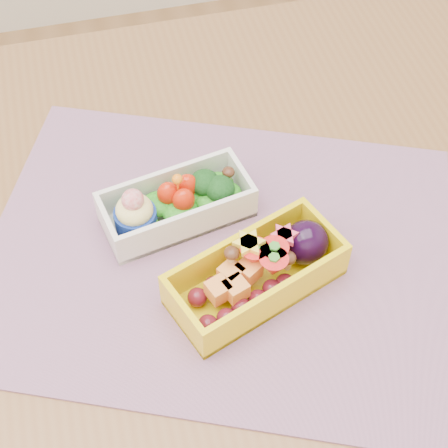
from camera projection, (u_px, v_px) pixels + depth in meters
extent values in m
cube|color=brown|center=(195.00, 264.00, 0.75)|extent=(1.20, 0.80, 0.04)
cylinder|color=brown|center=(439.00, 176.00, 1.33)|extent=(0.06, 0.06, 0.71)
cube|color=#9C6C88|center=(218.00, 252.00, 0.73)|extent=(0.59, 0.53, 0.00)
cube|color=silver|center=(177.00, 205.00, 0.74)|extent=(0.17, 0.10, 0.04)
ellipsoid|color=green|center=(177.00, 208.00, 0.75)|extent=(0.16, 0.09, 0.02)
cylinder|color=navy|center=(136.00, 221.00, 0.73)|extent=(0.04, 0.04, 0.03)
sphere|color=red|center=(133.00, 200.00, 0.70)|extent=(0.02, 0.02, 0.02)
ellipsoid|color=red|center=(168.00, 194.00, 0.74)|extent=(0.02, 0.02, 0.03)
ellipsoid|color=red|center=(184.00, 200.00, 0.73)|extent=(0.02, 0.02, 0.03)
ellipsoid|color=red|center=(187.00, 186.00, 0.74)|extent=(0.02, 0.02, 0.03)
sphere|color=orange|center=(177.00, 179.00, 0.72)|extent=(0.01, 0.01, 0.01)
ellipsoid|color=black|center=(205.00, 183.00, 0.75)|extent=(0.03, 0.03, 0.03)
ellipsoid|color=black|center=(220.00, 189.00, 0.74)|extent=(0.03, 0.03, 0.03)
ellipsoid|color=#3F2111|center=(228.00, 172.00, 0.75)|extent=(0.01, 0.01, 0.01)
cube|color=yellow|center=(256.00, 275.00, 0.69)|extent=(0.19, 0.13, 0.05)
ellipsoid|color=#5A101B|center=(229.00, 300.00, 0.68)|extent=(0.10, 0.07, 0.02)
cube|color=orange|center=(233.00, 281.00, 0.67)|extent=(0.06, 0.05, 0.02)
cone|color=red|center=(254.00, 256.00, 0.68)|extent=(0.04, 0.04, 0.03)
cone|color=red|center=(274.00, 256.00, 0.68)|extent=(0.04, 0.04, 0.03)
cone|color=red|center=(273.00, 267.00, 0.67)|extent=(0.04, 0.04, 0.03)
cylinder|color=yellow|center=(249.00, 243.00, 0.67)|extent=(0.03, 0.03, 0.01)
cylinder|color=#E53F5B|center=(284.00, 235.00, 0.68)|extent=(0.03, 0.03, 0.01)
ellipsoid|color=#3F2111|center=(232.00, 263.00, 0.68)|extent=(0.02, 0.02, 0.01)
ellipsoid|color=#3F2111|center=(288.00, 263.00, 0.68)|extent=(0.02, 0.02, 0.01)
ellipsoid|color=black|center=(306.00, 243.00, 0.70)|extent=(0.05, 0.05, 0.05)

